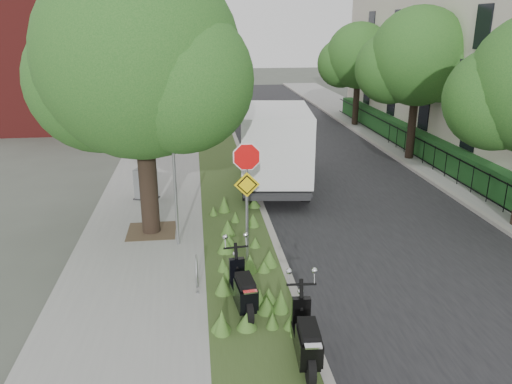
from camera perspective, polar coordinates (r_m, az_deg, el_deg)
The scene contains 20 objects.
ground at distance 12.77m, azimuth 5.62°, elevation -9.02°, with size 120.00×120.00×0.00m, color #4C5147.
sidewalk_near at distance 21.87m, azimuth -11.09°, elevation 2.82°, with size 3.50×60.00×0.12m, color gray.
verge at distance 21.84m, azimuth -3.87°, elevation 3.10°, with size 2.00×60.00×0.12m, color #374B20.
kerb_near at distance 21.91m, azimuth -1.26°, elevation 3.21°, with size 0.20×60.00×0.13m, color #9E9991.
road at distance 22.53m, azimuth 7.65°, elevation 3.32°, with size 7.00×60.00×0.01m, color black.
kerb_far at distance 23.63m, azimuth 15.92°, elevation 3.64°, with size 0.20×60.00×0.13m, color #9E9991.
footpath_far at distance 24.34m, azimuth 19.62°, elevation 3.68°, with size 3.20×60.00×0.12m, color gray.
street_tree_main at distance 13.99m, azimuth -13.45°, elevation 13.64°, with size 6.21×5.54×7.66m.
bare_post at distance 13.37m, azimuth -9.30°, elevation 1.95°, with size 0.08×0.08×4.00m.
bike_hoop at distance 11.74m, azimuth -6.79°, elevation -8.96°, with size 0.06×0.78×0.77m.
sign_assembly at distance 12.20m, azimuth -1.06°, elevation 1.57°, with size 0.94×0.08×3.22m.
fence_far at distance 23.77m, azimuth 17.61°, elevation 5.07°, with size 0.04×24.00×1.00m.
hedge_far at distance 24.06m, azimuth 19.14°, elevation 5.07°, with size 1.00×24.00×1.10m, color #1C4F1C.
brick_building at distance 33.77m, azimuth -19.46°, elevation 14.80°, with size 9.40×10.40×8.30m.
far_tree_b at distance 23.17m, azimuth 17.87°, elevation 14.01°, with size 4.83×4.31×6.56m.
far_tree_c at distance 30.64m, azimuth 11.54°, elevation 14.67°, with size 4.37×3.89×5.93m.
scooter_near at distance 9.23m, azimuth 5.81°, elevation -16.88°, with size 0.47×1.91×0.91m.
scooter_far at distance 10.66m, azimuth -1.42°, elevation -11.55°, with size 0.52×1.86×0.88m.
box_truck at distance 18.56m, azimuth 2.16°, elevation 5.58°, with size 2.92×6.02×2.62m.
utility_cabinet at distance 17.67m, azimuth -12.48°, elevation 0.82°, with size 0.93×0.78×1.06m.
Camera 1 is at (-2.60, -11.01, 5.92)m, focal length 35.00 mm.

